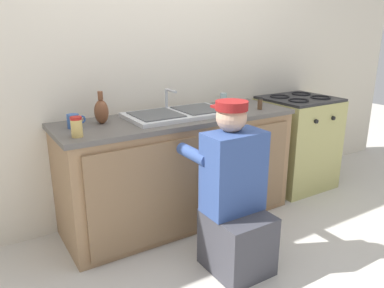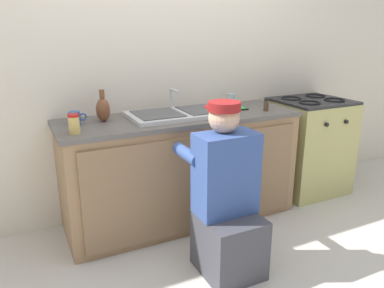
# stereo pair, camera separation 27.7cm
# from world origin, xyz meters

# --- Properties ---
(ground_plane) EXTENTS (12.00, 12.00, 0.00)m
(ground_plane) POSITION_xyz_m (0.00, 0.00, 0.00)
(ground_plane) COLOR beige
(back_wall) EXTENTS (6.00, 0.10, 2.50)m
(back_wall) POSITION_xyz_m (0.00, 0.65, 1.25)
(back_wall) COLOR beige
(back_wall) RESTS_ON ground_plane
(counter_cabinet) EXTENTS (1.85, 0.62, 0.84)m
(counter_cabinet) POSITION_xyz_m (0.00, 0.29, 0.42)
(counter_cabinet) COLOR #997551
(counter_cabinet) RESTS_ON ground_plane
(countertop) EXTENTS (1.89, 0.62, 0.04)m
(countertop) POSITION_xyz_m (0.00, 0.30, 0.86)
(countertop) COLOR #5B5651
(countertop) RESTS_ON counter_cabinet
(sink_double_basin) EXTENTS (0.80, 0.44, 0.19)m
(sink_double_basin) POSITION_xyz_m (0.00, 0.30, 0.89)
(sink_double_basin) COLOR silver
(sink_double_basin) RESTS_ON countertop
(stove_range) EXTENTS (0.66, 0.62, 0.91)m
(stove_range) POSITION_xyz_m (1.33, 0.30, 0.45)
(stove_range) COLOR tan
(stove_range) RESTS_ON ground_plane
(plumber_person) EXTENTS (0.42, 0.61, 1.10)m
(plumber_person) POSITION_xyz_m (-0.03, -0.46, 0.46)
(plumber_person) COLOR #3F3F47
(plumber_person) RESTS_ON ground_plane
(water_glass) EXTENTS (0.06, 0.06, 0.10)m
(water_glass) POSITION_xyz_m (0.57, 0.49, 0.92)
(water_glass) COLOR #ADC6CC
(water_glass) RESTS_ON countertop
(coffee_mug) EXTENTS (0.13, 0.08, 0.09)m
(coffee_mug) POSITION_xyz_m (-0.78, 0.36, 0.92)
(coffee_mug) COLOR #335699
(coffee_mug) RESTS_ON countertop
(vase_decorative) EXTENTS (0.10, 0.10, 0.23)m
(vase_decorative) POSITION_xyz_m (-0.58, 0.37, 0.96)
(vase_decorative) COLOR brown
(vase_decorative) RESTS_ON countertop
(cell_phone) EXTENTS (0.07, 0.14, 0.01)m
(cell_phone) POSITION_xyz_m (0.56, 0.32, 0.88)
(cell_phone) COLOR black
(cell_phone) RESTS_ON countertop
(spice_bottle_pepper) EXTENTS (0.04, 0.04, 0.10)m
(spice_bottle_pepper) POSITION_xyz_m (0.70, 0.15, 0.93)
(spice_bottle_pepper) COLOR #513823
(spice_bottle_pepper) RESTS_ON countertop
(condiment_jar) EXTENTS (0.07, 0.07, 0.13)m
(condiment_jar) POSITION_xyz_m (-0.82, 0.13, 0.94)
(condiment_jar) COLOR #DBB760
(condiment_jar) RESTS_ON countertop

